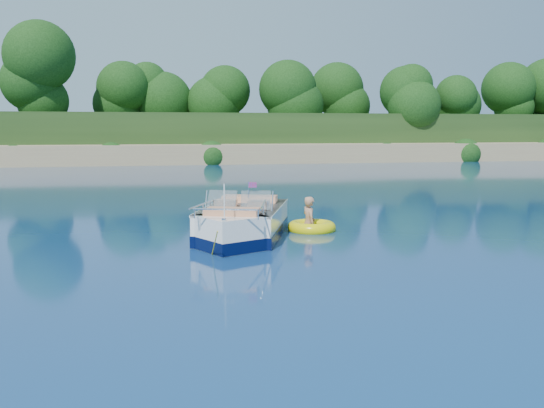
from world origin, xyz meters
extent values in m
plane|color=#0B1B4D|center=(0.00, 0.00, 0.00)|extent=(160.00, 160.00, 0.00)
cube|color=#997D58|center=(0.00, 38.00, 0.50)|extent=(170.00, 8.00, 2.00)
cube|color=black|center=(0.00, 65.00, 1.00)|extent=(170.00, 56.00, 6.00)
cylinder|color=#301F10|center=(0.00, 42.00, 3.30)|extent=(0.44, 0.44, 3.60)
sphere|color=black|center=(0.00, 42.00, 6.72)|extent=(5.94, 5.94, 5.94)
cylinder|color=#301F10|center=(20.00, 40.00, 2.80)|extent=(0.44, 0.44, 2.60)
sphere|color=black|center=(20.00, 40.00, 5.27)|extent=(4.29, 4.29, 4.29)
cube|color=white|center=(-2.76, 3.50, 0.28)|extent=(2.93, 3.92, 0.97)
cube|color=white|center=(-3.32, 1.93, 0.28)|extent=(1.75, 1.75, 0.97)
cube|color=black|center=(-2.76, 3.50, 0.15)|extent=(2.97, 3.97, 0.28)
cube|color=black|center=(-3.32, 1.93, 0.15)|extent=(1.78, 1.78, 0.28)
cube|color=tan|center=(-2.66, 3.76, 0.56)|extent=(2.22, 2.81, 0.09)
cube|color=white|center=(-2.76, 3.50, 0.74)|extent=(2.96, 3.94, 0.06)
cube|color=black|center=(-2.11, 5.30, 0.32)|extent=(0.59, 0.48, 0.83)
cube|color=#8C9EA5|center=(-3.37, 3.03, 1.01)|extent=(0.75, 0.55, 0.45)
cube|color=#8C9EA5|center=(-2.58, 2.74, 1.01)|extent=(0.76, 0.39, 0.45)
cube|color=tan|center=(-3.23, 3.42, 0.77)|extent=(0.65, 0.65, 0.37)
cube|color=tan|center=(-2.44, 3.14, 0.77)|extent=(0.65, 0.65, 0.37)
cube|color=tan|center=(-2.44, 4.37, 0.77)|extent=(1.53, 0.97, 0.35)
cube|color=tan|center=(-3.26, 2.10, 0.75)|extent=(1.39, 1.07, 0.32)
cylinder|color=white|center=(-3.55, 1.27, 1.16)|extent=(0.03, 0.03, 0.79)
cube|color=red|center=(-2.66, 2.77, 1.38)|extent=(0.20, 0.08, 0.13)
cube|color=silver|center=(-3.57, 1.23, 0.80)|extent=(0.11, 0.08, 0.05)
cylinder|color=yellow|center=(-3.81, 0.97, 0.32)|extent=(0.03, 1.00, 0.71)
torus|color=yellow|center=(-0.83, 3.96, 0.09)|extent=(1.70, 1.70, 0.34)
torus|color=red|center=(-0.83, 3.96, 0.10)|extent=(1.39, 1.39, 0.11)
imported|color=tan|center=(-0.90, 4.04, 0.00)|extent=(0.47, 0.84, 1.57)
camera|label=1|loc=(-5.29, -11.51, 2.73)|focal=40.00mm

